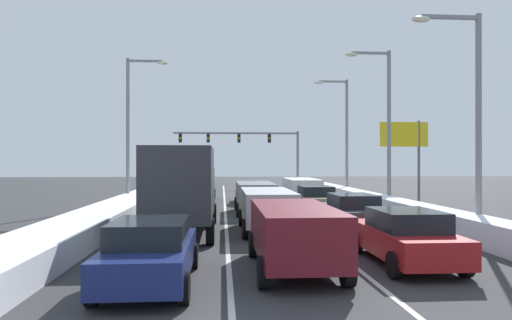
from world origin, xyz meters
The scene contains 23 objects.
ground_plane centered at (0.00, 18.47, 0.00)m, with size 120.06×120.06×0.00m, color #333335.
lane_stripe_between_right_lane_and_center_lane centered at (1.70, 23.09, 0.00)m, with size 0.14×50.79×0.01m, color silver.
lane_stripe_between_center_lane_and_left_lane centered at (-1.70, 23.09, 0.00)m, with size 0.14×50.79×0.01m, color silver.
snow_bank_right_shoulder centered at (7.00, 23.09, 0.45)m, with size 1.27×50.79×0.90m, color white.
snow_bank_left_shoulder centered at (-7.00, 23.09, 0.40)m, with size 2.15×50.79×0.79m, color white.
sedan_red_right_lane_nearest centered at (3.18, 7.61, 0.76)m, with size 2.00×4.50×1.51m.
sedan_charcoal_right_lane_second centered at (3.41, 13.60, 0.76)m, with size 2.00×4.50×1.51m.
sedan_tan_right_lane_third centered at (3.16, 19.78, 0.76)m, with size 2.00×4.50×1.51m.
suv_white_right_lane_fourth centered at (3.42, 25.54, 1.02)m, with size 2.16×4.90×1.67m.
suv_maroon_center_lane_nearest centered at (0.00, 7.13, 1.02)m, with size 2.16×4.90×1.67m.
suv_silver_center_lane_second centered at (-0.06, 13.70, 1.02)m, with size 2.16×4.90×1.67m.
suv_gray_center_lane_third centered at (-0.07, 20.21, 1.02)m, with size 2.16×4.90×1.67m.
sedan_black_center_lane_fourth centered at (0.10, 26.54, 0.76)m, with size 2.00×4.50×1.51m.
sedan_navy_left_lane_nearest centered at (-3.52, 5.96, 0.76)m, with size 2.00×4.50×1.51m.
box_truck_left_lane_second centered at (-3.41, 13.34, 1.90)m, with size 2.53×7.20×3.36m.
sedan_red_left_lane_third centered at (-3.44, 21.57, 0.76)m, with size 2.00×4.50×1.51m.
suv_charcoal_left_lane_fourth centered at (-3.46, 28.67, 1.02)m, with size 2.16×4.90×1.67m.
traffic_light_gantry centered at (1.31, 46.16, 4.89)m, with size 14.00×0.47×6.20m.
street_lamp_right_near centered at (7.23, 11.54, 4.96)m, with size 2.66×0.36×8.31m.
street_lamp_right_mid centered at (7.30, 20.78, 5.41)m, with size 2.66×0.36×9.16m.
street_lamp_right_far centered at (7.40, 30.01, 5.39)m, with size 2.66×0.36×9.13m.
street_lamp_left_mid centered at (-7.55, 24.98, 5.54)m, with size 2.66×0.36×9.40m.
roadside_sign_right centered at (9.97, 24.37, 4.02)m, with size 3.20×0.16×5.50m.
Camera 1 is at (-1.88, -4.75, 2.86)m, focal length 32.20 mm.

